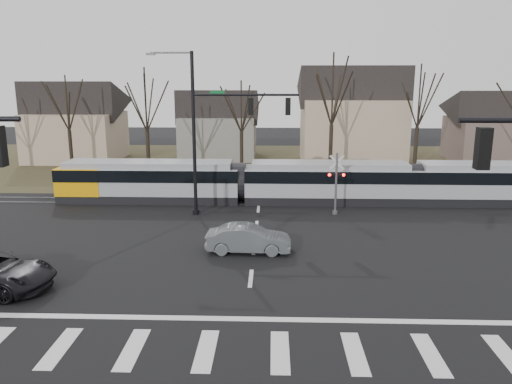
{
  "coord_description": "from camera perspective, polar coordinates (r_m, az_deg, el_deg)",
  "views": [
    {
      "loc": [
        0.9,
        -18.52,
        8.62
      ],
      "look_at": [
        0.0,
        9.0,
        2.3
      ],
      "focal_mm": 35.0,
      "sensor_mm": 36.0,
      "label": 1
    }
  ],
  "objects": [
    {
      "name": "tree_row",
      "position": [
        44.68,
        3.31,
        8.26
      ],
      "size": [
        59.2,
        7.2,
        10.0
      ],
      "color": "black",
      "rests_on": "ground"
    },
    {
      "name": "stop_line",
      "position": [
        18.83,
        -1.11,
        -14.3
      ],
      "size": [
        28.0,
        0.35,
        0.01
      ],
      "primitive_type": "cube",
      "color": "silver",
      "rests_on": "ground"
    },
    {
      "name": "house_c",
      "position": [
        52.26,
        10.92,
        8.98
      ],
      "size": [
        10.8,
        8.64,
        10.1
      ],
      "color": "tan",
      "rests_on": "ground"
    },
    {
      "name": "house_d",
      "position": [
        58.47,
        25.34,
        7.14
      ],
      "size": [
        8.64,
        7.56,
        7.65
      ],
      "color": "brown",
      "rests_on": "ground"
    },
    {
      "name": "tram",
      "position": [
        35.44,
        8.05,
        1.31
      ],
      "size": [
        37.72,
        2.8,
        2.86
      ],
      "color": "gray",
      "rests_on": "ground"
    },
    {
      "name": "grass_verge",
      "position": [
        51.25,
        0.84,
        3.25
      ],
      "size": [
        140.0,
        28.0,
        0.01
      ],
      "primitive_type": "cube",
      "color": "#38331E",
      "rests_on": "ground"
    },
    {
      "name": "house_b",
      "position": [
        55.03,
        -4.33,
        8.04
      ],
      "size": [
        8.64,
        7.56,
        7.65
      ],
      "color": "slate",
      "rests_on": "ground"
    },
    {
      "name": "sedan",
      "position": [
        25.24,
        -0.87,
        -5.36
      ],
      "size": [
        1.74,
        4.34,
        1.4
      ],
      "primitive_type": "imported",
      "rotation": [
        0.0,
        0.0,
        1.54
      ],
      "color": "#575C5F",
      "rests_on": "ground"
    },
    {
      "name": "signal_pole_far",
      "position": [
        31.33,
        -4.23,
        7.54
      ],
      "size": [
        9.28,
        0.44,
        10.2
      ],
      "color": "black",
      "rests_on": "ground"
    },
    {
      "name": "crosswalk",
      "position": [
        16.9,
        -1.51,
        -17.71
      ],
      "size": [
        27.0,
        2.6,
        0.01
      ],
      "color": "silver",
      "rests_on": "ground"
    },
    {
      "name": "rail_crossing_signal",
      "position": [
        32.29,
        9.13,
        0.72
      ],
      "size": [
        1.08,
        0.36,
        4.0
      ],
      "color": "#59595B",
      "rests_on": "ground"
    },
    {
      "name": "ground",
      "position": [
        20.44,
        -0.84,
        -12.01
      ],
      "size": [
        140.0,
        140.0,
        0.0
      ],
      "primitive_type": "plane",
      "color": "black"
    },
    {
      "name": "rail_pair",
      "position": [
        35.39,
        0.36,
        -1.12
      ],
      "size": [
        90.0,
        1.52,
        0.06
      ],
      "color": "#59595E",
      "rests_on": "ground"
    },
    {
      "name": "lane_dashes",
      "position": [
        35.59,
        0.37,
        -1.08
      ],
      "size": [
        0.18,
        30.0,
        0.01
      ],
      "color": "silver",
      "rests_on": "ground"
    },
    {
      "name": "house_a",
      "position": [
        56.67,
        -19.97,
        7.96
      ],
      "size": [
        9.72,
        8.64,
        8.6
      ],
      "color": "tan",
      "rests_on": "ground"
    }
  ]
}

